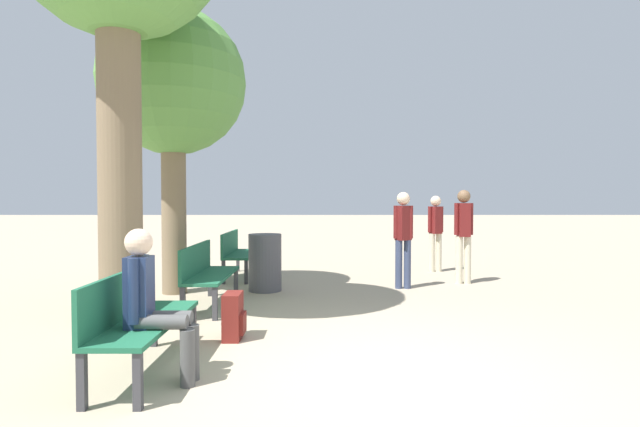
% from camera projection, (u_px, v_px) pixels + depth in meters
% --- Properties ---
extents(ground_plane, '(80.00, 80.00, 0.00)m').
position_uv_depth(ground_plane, '(377.00, 376.00, 4.23)').
color(ground_plane, tan).
extents(bench_row_0, '(0.49, 1.62, 0.87)m').
position_uv_depth(bench_row_0, '(137.00, 314.00, 4.30)').
color(bench_row_0, '#1E6042').
rests_on(bench_row_0, ground_plane).
extents(bench_row_1, '(0.49, 1.62, 0.87)m').
position_uv_depth(bench_row_1, '(206.00, 270.00, 6.90)').
color(bench_row_1, '#1E6042').
rests_on(bench_row_1, ground_plane).
extents(bench_row_2, '(0.49, 1.62, 0.87)m').
position_uv_depth(bench_row_2, '(238.00, 250.00, 9.51)').
color(bench_row_2, '#1E6042').
rests_on(bench_row_2, ground_plane).
extents(tree_row_1, '(2.29, 2.29, 4.49)m').
position_uv_depth(tree_row_1, '(174.00, 86.00, 7.83)').
color(tree_row_1, '#7A664C').
rests_on(tree_row_1, ground_plane).
extents(person_seated, '(0.58, 0.33, 1.26)m').
position_uv_depth(person_seated, '(154.00, 301.00, 4.05)').
color(person_seated, '#4C4C4C').
rests_on(person_seated, ground_plane).
extents(backpack, '(0.22, 0.35, 0.50)m').
position_uv_depth(backpack, '(234.00, 316.00, 5.33)').
color(backpack, maroon).
rests_on(backpack, ground_plane).
extents(pedestrian_near, '(0.32, 0.27, 1.56)m').
position_uv_depth(pedestrian_near, '(437.00, 228.00, 10.20)').
color(pedestrian_near, beige).
rests_on(pedestrian_near, ground_plane).
extents(pedestrian_mid, '(0.33, 0.23, 1.65)m').
position_uv_depth(pedestrian_mid, '(465.00, 230.00, 8.78)').
color(pedestrian_mid, beige).
rests_on(pedestrian_mid, ground_plane).
extents(pedestrian_far, '(0.33, 0.28, 1.61)m').
position_uv_depth(pedestrian_far, '(404.00, 233.00, 8.30)').
color(pedestrian_far, '#384260').
rests_on(pedestrian_far, ground_plane).
extents(trash_bin, '(0.54, 0.54, 0.93)m').
position_uv_depth(trash_bin, '(266.00, 262.00, 8.11)').
color(trash_bin, '#4C4C51').
rests_on(trash_bin, ground_plane).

